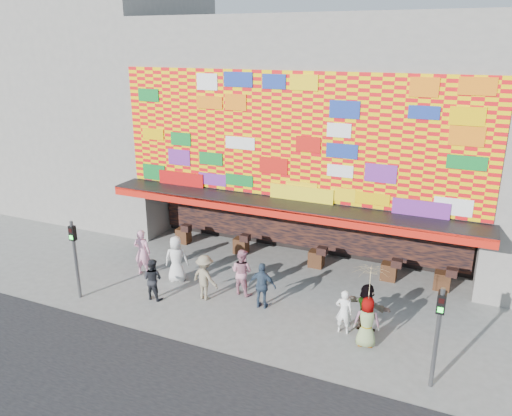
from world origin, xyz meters
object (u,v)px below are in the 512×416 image
object	(u,v)px
signal_left	(75,251)
ped_c	(153,279)
ped_e	(262,286)
ped_b	(142,252)
signal_right	(438,327)
ped_f	(366,307)
ped_h	(344,312)
ped_d	(205,277)
ped_a	(176,259)
ped_i	(242,272)
parasol	(370,282)
ped_g	(367,322)

from	to	relation	value
signal_left	ped_c	bearing A→B (deg)	22.14
ped_c	ped_e	world-z (taller)	ped_e
ped_b	ped_e	distance (m)	5.53
ped_b	signal_right	bearing A→B (deg)	157.18
ped_f	ped_h	world-z (taller)	ped_f
ped_b	ped_f	world-z (taller)	ped_b
signal_right	ped_h	distance (m)	3.51
signal_left	ped_e	world-z (taller)	signal_left
signal_left	signal_right	world-z (taller)	same
signal_right	ped_d	bearing A→B (deg)	167.51
ped_b	ped_e	bearing A→B (deg)	164.40
ped_c	ped_a	bearing A→B (deg)	-89.72
signal_left	ped_c	size ratio (longest dim) A/B	1.91
ped_h	ped_i	xyz separation A→B (m)	(-4.15, 1.06, 0.13)
signal_left	ped_a	world-z (taller)	signal_left
ped_d	signal_right	bearing A→B (deg)	-178.77
signal_right	ped_a	size ratio (longest dim) A/B	1.60
ped_e	ped_h	world-z (taller)	ped_e
ped_c	ped_h	size ratio (longest dim) A/B	1.04
ped_i	parasol	xyz separation A→B (m)	(4.97, -1.50, 1.31)
ped_h	signal_right	bearing A→B (deg)	148.39
ped_d	ped_h	bearing A→B (deg)	-167.84
ped_d	ped_g	size ratio (longest dim) A/B	1.04
ped_h	parasol	world-z (taller)	parasol
ped_i	ped_c	bearing A→B (deg)	39.52
ped_a	ped_i	distance (m)	2.79
ped_b	ped_h	world-z (taller)	ped_b
signal_right	ped_e	size ratio (longest dim) A/B	1.75
ped_a	ped_h	bearing A→B (deg)	149.26
ped_b	ped_i	size ratio (longest dim) A/B	1.08
ped_d	ped_f	bearing A→B (deg)	-163.39
signal_right	ped_e	distance (m)	6.36
ped_e	ped_h	size ratio (longest dim) A/B	1.13
ped_h	parasol	distance (m)	1.72
ped_a	parasol	size ratio (longest dim) A/B	0.96
ped_a	parasol	distance (m)	7.99
ped_e	ped_b	bearing A→B (deg)	-9.80
signal_left	ped_f	bearing A→B (deg)	11.64
ped_g	ped_h	bearing A→B (deg)	-39.27
ped_e	ped_h	xyz separation A→B (m)	(3.04, -0.41, -0.10)
ped_d	ped_i	xyz separation A→B (m)	(1.05, 0.92, 0.03)
ped_a	parasol	bearing A→B (deg)	146.86
ped_b	parasol	world-z (taller)	parasol
ped_a	parasol	xyz separation A→B (m)	(7.76, -1.40, 1.26)
ped_c	ped_g	size ratio (longest dim) A/B	0.95
ped_a	ped_i	xyz separation A→B (m)	(2.78, 0.10, -0.05)
ped_d	ped_f	distance (m)	5.83
ped_a	ped_d	size ratio (longest dim) A/B	1.09
ped_h	ped_g	bearing A→B (deg)	149.72
ped_a	ped_f	world-z (taller)	ped_a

